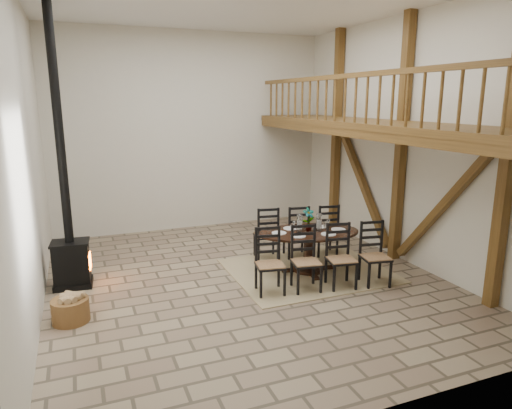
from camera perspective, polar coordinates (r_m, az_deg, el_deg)
name	(u,v)px	position (r m, az deg, el deg)	size (l,w,h in m)	color
ground	(246,280)	(8.72, -1.22, -9.42)	(8.00, 8.00, 0.00)	#8C795D
room_shell	(306,117)	(8.55, 6.30, 10.85)	(7.02, 8.02, 5.01)	beige
rug	(308,271)	(9.20, 6.52, -8.21)	(3.00, 2.50, 0.02)	tan
dining_table	(310,253)	(8.97, 6.77, -6.01)	(2.49, 2.55, 1.28)	black
wood_stove	(68,227)	(8.74, -22.41, -2.60)	(0.70, 0.56, 5.00)	black
log_basket	(70,309)	(7.68, -22.19, -12.04)	(0.56, 0.56, 0.46)	brown
log_stack	(66,311)	(7.72, -22.69, -12.22)	(0.40, 0.40, 0.33)	tan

